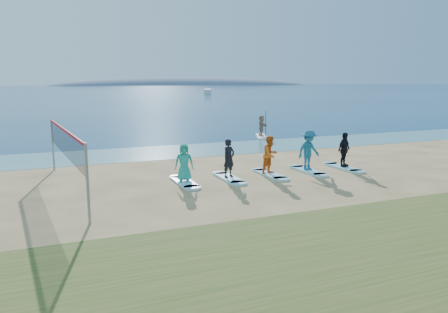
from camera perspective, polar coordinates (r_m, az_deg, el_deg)
name	(u,v)px	position (r m, az deg, el deg)	size (l,w,h in m)	color
ground	(257,191)	(17.28, 4.40, -4.54)	(600.00, 600.00, 0.00)	tan
shallow_water	(180,151)	(26.87, -5.73, 0.72)	(600.00, 600.00, 0.00)	teal
ocean	(64,91)	(175.13, -20.13, 8.04)	(600.00, 600.00, 0.00)	navy
island_ridge	(190,85)	(331.22, -4.42, 9.29)	(220.00, 56.00, 18.00)	slate
volleyball_net	(65,143)	(17.99, -20.05, 1.65)	(0.88, 9.06, 2.50)	gray
paddleboard	(261,137)	(33.21, 4.90, 2.61)	(0.70, 3.00, 0.12)	silver
paddleboarder	(262,126)	(33.11, 4.92, 4.05)	(1.44, 0.46, 1.55)	tan
boat_offshore_b	(208,95)	(125.52, -2.17, 8.08)	(1.90, 6.13, 1.56)	silver
surfboard_0	(184,182)	(18.60, -5.19, -3.35)	(0.70, 2.20, 0.09)	#A4ECFF
student_0	(184,163)	(18.42, -5.24, -0.79)	(0.78, 0.51, 1.60)	teal
surfboard_1	(229,178)	(19.28, 0.64, -2.82)	(0.70, 2.20, 0.09)	#A4ECFF
student_1	(229,158)	(19.11, 0.65, -0.23)	(0.61, 0.40, 1.69)	black
surfboard_2	(270,174)	(20.16, 6.02, -2.31)	(0.70, 2.20, 0.09)	#A4ECFF
student_2	(270,155)	(19.98, 6.07, 0.24)	(0.84, 0.66, 1.73)	orange
surfboard_3	(308,171)	(21.19, 10.91, -1.83)	(0.70, 2.20, 0.09)	#A4ECFF
student_3	(309,150)	(21.01, 11.00, 0.82)	(1.23, 0.70, 1.90)	#1A617E
surfboard_4	(343,167)	(22.37, 15.31, -1.38)	(0.70, 2.20, 0.09)	#A4ECFF
student_4	(344,150)	(22.21, 15.41, 0.88)	(0.99, 0.41, 1.70)	black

